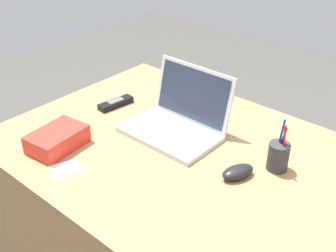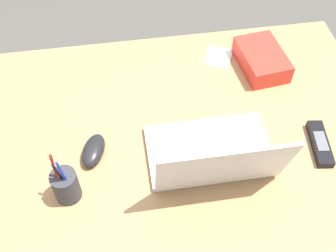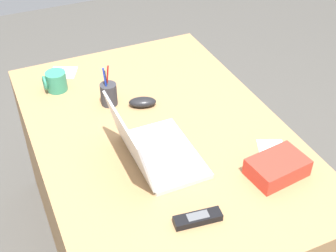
{
  "view_description": "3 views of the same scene",
  "coord_description": "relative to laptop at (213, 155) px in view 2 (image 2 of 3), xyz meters",
  "views": [
    {
      "loc": [
        0.73,
        -0.96,
        1.56
      ],
      "look_at": [
        -0.11,
        -0.0,
        0.79
      ],
      "focal_mm": 46.23,
      "sensor_mm": 36.0,
      "label": 1
    },
    {
      "loc": [
        0.07,
        0.69,
        1.7
      ],
      "look_at": [
        -0.03,
        -0.0,
        0.8
      ],
      "focal_mm": 45.05,
      "sensor_mm": 36.0,
      "label": 2
    },
    {
      "loc": [
        -1.26,
        0.53,
        1.82
      ],
      "look_at": [
        -0.05,
        -0.01,
        0.77
      ],
      "focal_mm": 48.64,
      "sensor_mm": 36.0,
      "label": 3
    }
  ],
  "objects": [
    {
      "name": "desk",
      "position": [
        0.14,
        -0.09,
        -0.41
      ],
      "size": [
        1.38,
        0.94,
        0.72
      ],
      "primitive_type": "cube",
      "color": "#A87C4F",
      "rests_on": "ground"
    },
    {
      "name": "computer_mouse",
      "position": [
        0.32,
        -0.09,
        -0.03
      ],
      "size": [
        0.09,
        0.13,
        0.04
      ],
      "primitive_type": "ellipsoid",
      "rotation": [
        0.0,
        0.0,
        -0.34
      ],
      "color": "black",
      "rests_on": "desk"
    },
    {
      "name": "paper_note_left",
      "position": [
        -0.12,
        -0.42,
        -0.05
      ],
      "size": [
        0.11,
        0.12,
        0.0
      ],
      "primitive_type": "cube",
      "rotation": [
        0.0,
        0.0,
        -0.43
      ],
      "color": "white",
      "rests_on": "desk"
    },
    {
      "name": "cordless_phone",
      "position": [
        -0.32,
        -0.02,
        -0.03
      ],
      "size": [
        0.06,
        0.16,
        0.03
      ],
      "color": "black",
      "rests_on": "desk"
    },
    {
      "name": "ground_plane",
      "position": [
        0.14,
        -0.09,
        -0.77
      ],
      "size": [
        6.0,
        6.0,
        0.0
      ],
      "primitive_type": "plane",
      "color": "#4C4944"
    },
    {
      "name": "laptop",
      "position": [
        0.0,
        0.0,
        0.0
      ],
      "size": [
        0.35,
        0.27,
        0.22
      ],
      "color": "silver",
      "rests_on": "desk"
    },
    {
      "name": "snack_bag",
      "position": [
        -0.24,
        -0.36,
        -0.01
      ],
      "size": [
        0.15,
        0.21,
        0.06
      ],
      "primitive_type": "cube",
      "rotation": [
        0.0,
        0.0,
        0.12
      ],
      "color": "red",
      "rests_on": "desk"
    },
    {
      "name": "pen_holder",
      "position": [
        0.39,
        0.03,
        0.0
      ],
      "size": [
        0.07,
        0.07,
        0.18
      ],
      "color": "#333338",
      "rests_on": "desk"
    }
  ]
}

